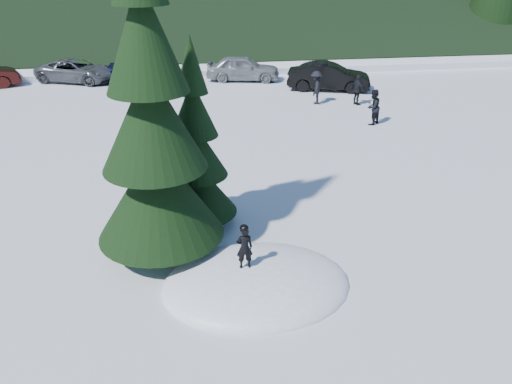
{
  "coord_description": "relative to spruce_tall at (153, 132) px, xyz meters",
  "views": [
    {
      "loc": [
        -1.45,
        -9.62,
        7.13
      ],
      "look_at": [
        0.41,
        2.78,
        1.1
      ],
      "focal_mm": 35.0,
      "sensor_mm": 36.0,
      "label": 1
    }
  ],
  "objects": [
    {
      "name": "car_3",
      "position": [
        -0.89,
        18.19,
        -2.62
      ],
      "size": [
        4.83,
        2.0,
        1.4
      ],
      "primitive_type": "imported",
      "rotation": [
        0.0,
        0.0,
        1.56
      ],
      "color": "black",
      "rests_on": "ground"
    },
    {
      "name": "adult_1",
      "position": [
        9.65,
        12.81,
        -2.54
      ],
      "size": [
        0.67,
        0.99,
        1.56
      ],
      "primitive_type": "imported",
      "rotation": [
        0.0,
        0.0,
        1.92
      ],
      "color": "black",
      "rests_on": "ground"
    },
    {
      "name": "snow_mound",
      "position": [
        2.2,
        -1.8,
        -3.32
      ],
      "size": [
        4.48,
        3.52,
        0.96
      ],
      "primitive_type": "ellipsoid",
      "color": "white",
      "rests_on": "ground"
    },
    {
      "name": "car_4",
      "position": [
        4.51,
        19.11,
        -2.57
      ],
      "size": [
        4.69,
        2.6,
        1.51
      ],
      "primitive_type": "imported",
      "rotation": [
        0.0,
        0.0,
        1.38
      ],
      "color": "gray",
      "rests_on": "ground"
    },
    {
      "name": "car_5",
      "position": [
        9.05,
        16.05,
        -2.55
      ],
      "size": [
        4.91,
        2.92,
        1.53
      ],
      "primitive_type": "imported",
      "rotation": [
        0.0,
        0.0,
        1.27
      ],
      "color": "black",
      "rests_on": "ground"
    },
    {
      "name": "car_2",
      "position": [
        -5.52,
        20.26,
        -2.65
      ],
      "size": [
        5.29,
        3.86,
        1.34
      ],
      "primitive_type": "imported",
      "rotation": [
        0.0,
        0.0,
        1.19
      ],
      "color": "#4B4F53",
      "rests_on": "ground"
    },
    {
      "name": "adult_0",
      "position": [
        9.26,
        9.59,
        -2.51
      ],
      "size": [
        0.99,
        0.97,
        1.61
      ],
      "primitive_type": "imported",
      "rotation": [
        0.0,
        0.0,
        3.81
      ],
      "color": "black",
      "rests_on": "ground"
    },
    {
      "name": "ground",
      "position": [
        2.2,
        -1.8,
        -3.32
      ],
      "size": [
        200.0,
        200.0,
        0.0
      ],
      "primitive_type": "plane",
      "color": "white",
      "rests_on": "ground"
    },
    {
      "name": "spruce_tall",
      "position": [
        0.0,
        0.0,
        0.0
      ],
      "size": [
        3.2,
        3.2,
        8.6
      ],
      "color": "#311D10",
      "rests_on": "ground"
    },
    {
      "name": "adult_2",
      "position": [
        7.6,
        13.35,
        -2.47
      ],
      "size": [
        1.0,
        1.25,
        1.69
      ],
      "primitive_type": "imported",
      "rotation": [
        0.0,
        0.0,
        4.31
      ],
      "color": "black",
      "rests_on": "ground"
    },
    {
      "name": "spruce_short",
      "position": [
        1.0,
        1.4,
        -1.22
      ],
      "size": [
        2.2,
        2.2,
        5.37
      ],
      "color": "#311D10",
      "rests_on": "ground"
    },
    {
      "name": "child_skier",
      "position": [
        1.94,
        -1.72,
        -2.31
      ],
      "size": [
        0.39,
        0.26,
        1.06
      ],
      "primitive_type": "imported",
      "rotation": [
        0.0,
        0.0,
        3.16
      ],
      "color": "black",
      "rests_on": "snow_mound"
    }
  ]
}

